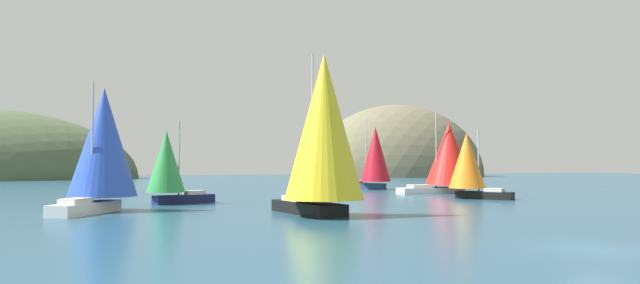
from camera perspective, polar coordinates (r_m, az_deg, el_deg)
The scene contains 8 objects.
ground_plane at distance 24.64m, azimuth 26.98°, elevation -10.08°, with size 360.00×360.00×0.00m, color navy.
headland_right at distance 170.68m, azimuth 8.12°, elevation -3.58°, with size 55.49×44.00×44.39m, color #6B664C.
sailboat_crimson_sail at distance 76.98m, azimuth 5.73°, elevation -1.51°, with size 7.16×8.03×9.94m.
sailboat_yellow_sail at distance 36.23m, azimuth 0.33°, elevation 1.23°, with size 6.08×9.32×11.14m.
sailboat_orange_sail at distance 57.66m, azimuth 15.30°, elevation -2.18°, with size 5.92×6.73×7.07m.
sailboat_red_spinnaker at distance 68.57m, azimuth 13.29°, elevation -1.39°, with size 9.72×6.02×9.93m.
sailboat_blue_spinnaker at distance 43.10m, azimuth -21.83°, elevation -0.28°, with size 6.64×8.54×9.38m.
sailboat_green_sail at distance 49.30m, azimuth -15.65°, elevation -2.32°, with size 6.60×4.51×7.36m.
Camera 1 is at (-17.47, -17.05, 3.38)m, focal length 30.52 mm.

